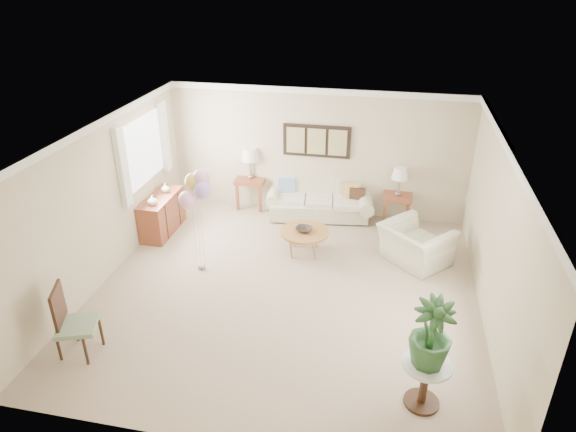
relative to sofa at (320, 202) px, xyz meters
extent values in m
plane|color=tan|center=(-0.12, -2.80, -0.32)|extent=(6.00, 6.00, 0.00)
cube|color=#C4B995|center=(-0.12, 0.20, 0.98)|extent=(6.00, 0.04, 2.60)
cube|color=#C4B995|center=(-0.12, -5.80, 0.98)|extent=(6.00, 0.04, 2.60)
cube|color=#C4B995|center=(-3.12, -2.80, 0.98)|extent=(0.04, 6.00, 2.60)
cube|color=#C4B995|center=(2.88, -2.80, 0.98)|extent=(0.04, 6.00, 2.60)
cube|color=white|center=(-0.12, -2.80, 2.27)|extent=(6.00, 6.00, 0.02)
cube|color=white|center=(-0.12, 0.17, 2.22)|extent=(6.00, 0.06, 0.12)
cube|color=white|center=(-3.09, -2.80, 2.22)|extent=(0.06, 6.00, 0.12)
cube|color=white|center=(2.85, -2.80, 2.22)|extent=(0.06, 6.00, 0.12)
cube|color=white|center=(-3.10, -1.30, 1.33)|extent=(0.04, 1.40, 1.20)
cube|color=white|center=(-3.06, -2.15, 1.33)|extent=(0.10, 0.22, 1.40)
cube|color=white|center=(-3.06, -0.45, 1.33)|extent=(0.10, 0.22, 1.40)
cube|color=black|center=(-0.12, 0.17, 1.23)|extent=(1.35, 0.04, 0.65)
cube|color=#8C8C59|center=(-0.54, 0.14, 1.23)|extent=(0.36, 0.02, 0.52)
cube|color=#8C8C59|center=(-0.12, 0.14, 1.23)|extent=(0.36, 0.02, 0.52)
cube|color=#8C8C59|center=(0.30, 0.14, 1.23)|extent=(0.36, 0.02, 0.52)
cube|color=beige|center=(-0.01, -0.05, -0.12)|extent=(2.06, 1.06, 0.32)
cube|color=beige|center=(-0.01, 0.24, 0.24)|extent=(1.98, 0.46, 0.49)
cylinder|color=beige|center=(-0.95, -0.05, 0.09)|extent=(0.39, 0.84, 0.29)
cylinder|color=beige|center=(0.94, -0.05, 0.09)|extent=(0.39, 0.84, 0.29)
cube|color=silver|center=(-0.57, -0.10, 0.08)|extent=(0.62, 0.71, 0.11)
cube|color=silver|center=(-0.01, -0.10, 0.08)|extent=(0.62, 0.71, 0.11)
cube|color=silver|center=(0.56, -0.10, 0.08)|extent=(0.62, 0.71, 0.11)
cube|color=#7DA3D1|center=(-0.70, 0.05, 0.28)|extent=(0.34, 0.11, 0.34)
cube|color=tan|center=(0.62, 0.05, 0.28)|extent=(0.34, 0.11, 0.34)
cube|color=#372114|center=(0.76, -0.01, 0.22)|extent=(0.30, 0.09, 0.30)
cube|color=beige|center=(-0.01, -0.05, -0.30)|extent=(1.79, 0.72, 0.04)
cube|color=brown|center=(-1.49, 0.14, 0.31)|extent=(0.61, 0.56, 0.09)
cube|color=brown|center=(-1.74, -0.08, -0.03)|extent=(0.06, 0.06, 0.58)
cube|color=brown|center=(-1.25, -0.08, -0.03)|extent=(0.06, 0.06, 0.58)
cube|color=brown|center=(-1.74, 0.36, -0.03)|extent=(0.06, 0.06, 0.58)
cube|color=brown|center=(-1.25, 0.36, -0.03)|extent=(0.06, 0.06, 0.58)
cube|color=brown|center=(1.55, 0.01, 0.26)|extent=(0.56, 0.51, 0.08)
cube|color=brown|center=(1.32, -0.20, -0.05)|extent=(0.05, 0.05, 0.53)
cube|color=brown|center=(1.77, -0.20, -0.05)|extent=(0.05, 0.05, 0.53)
cube|color=brown|center=(1.32, 0.21, -0.05)|extent=(0.05, 0.05, 0.53)
cube|color=brown|center=(1.77, 0.21, -0.05)|extent=(0.05, 0.05, 0.53)
cylinder|color=gray|center=(-1.49, 0.14, 0.39)|extent=(0.15, 0.15, 0.06)
cylinder|color=gray|center=(-1.49, 0.14, 0.58)|extent=(0.04, 0.04, 0.32)
cone|color=silver|center=(-1.49, 0.14, 0.87)|extent=(0.36, 0.36, 0.26)
cylinder|color=gray|center=(1.55, 0.01, 0.33)|extent=(0.13, 0.13, 0.06)
cylinder|color=gray|center=(1.55, 0.01, 0.50)|extent=(0.04, 0.04, 0.28)
cone|color=silver|center=(1.55, 0.01, 0.75)|extent=(0.32, 0.32, 0.23)
cylinder|color=#9A663A|center=(-0.05, -1.54, 0.10)|extent=(0.88, 0.88, 0.05)
cylinder|color=#9A663A|center=(0.16, -1.33, -0.12)|extent=(0.04, 0.04, 0.40)
cylinder|color=#9A663A|center=(-0.25, -1.33, -0.12)|extent=(0.04, 0.04, 0.40)
cylinder|color=#9A663A|center=(-0.25, -1.75, -0.12)|extent=(0.04, 0.04, 0.40)
cylinder|color=#9A663A|center=(0.16, -1.75, -0.12)|extent=(0.04, 0.04, 0.40)
imported|color=#2D2421|center=(-0.06, -1.55, 0.16)|extent=(0.32, 0.32, 0.07)
imported|color=beige|center=(1.89, -1.47, 0.03)|extent=(1.42, 1.41, 0.70)
cylinder|color=silver|center=(1.95, -4.74, 0.29)|extent=(0.58, 0.58, 0.04)
cylinder|color=#361D15|center=(1.95, -4.74, -0.02)|extent=(0.10, 0.10, 0.58)
cylinder|color=#361D15|center=(1.95, -4.74, -0.31)|extent=(0.43, 0.43, 0.01)
imported|color=#25491F|center=(1.94, -4.75, 0.75)|extent=(0.58, 0.58, 0.87)
cube|color=gray|center=(-2.53, -4.75, 0.13)|extent=(0.63, 0.63, 0.07)
cylinder|color=#361D15|center=(-2.73, -4.95, -0.11)|extent=(0.04, 0.04, 0.41)
cylinder|color=#361D15|center=(-2.34, -4.95, -0.11)|extent=(0.04, 0.04, 0.41)
cylinder|color=#361D15|center=(-2.73, -4.56, -0.11)|extent=(0.04, 0.04, 0.41)
cylinder|color=#361D15|center=(-2.34, -4.56, -0.11)|extent=(0.04, 0.04, 0.41)
cube|color=#361D15|center=(-2.75, -4.75, 0.42)|extent=(0.20, 0.46, 0.54)
cube|color=brown|center=(-2.88, -1.30, 0.05)|extent=(0.45, 1.20, 0.74)
cube|color=#361D15|center=(-2.88, -1.60, 0.05)|extent=(0.46, 0.02, 0.70)
cube|color=#361D15|center=(-2.88, -1.00, 0.05)|extent=(0.46, 0.02, 0.70)
imported|color=silver|center=(-2.86, -1.65, 0.52)|extent=(0.20, 0.20, 0.18)
imported|color=beige|center=(-2.86, -1.07, 0.51)|extent=(0.20, 0.20, 0.17)
cube|color=gray|center=(-1.68, -2.44, -0.28)|extent=(0.10, 0.10, 0.08)
ellipsoid|color=#EC95C5|center=(-1.78, -2.56, 1.03)|extent=(0.27, 0.27, 0.31)
cylinder|color=silver|center=(-1.73, -2.50, 0.32)|extent=(0.01, 0.01, 1.12)
ellipsoid|color=#AA8DE7|center=(-1.54, -2.47, 1.19)|extent=(0.27, 0.27, 0.31)
cylinder|color=silver|center=(-1.61, -2.45, 0.40)|extent=(0.01, 0.01, 1.28)
ellipsoid|color=gold|center=(-1.72, -2.39, 1.28)|extent=(0.27, 0.27, 0.31)
cylinder|color=silver|center=(-1.70, -2.42, 0.44)|extent=(0.01, 0.01, 1.37)
ellipsoid|color=#EC95C5|center=(-1.58, -2.37, 1.35)|extent=(0.27, 0.27, 0.31)
cylinder|color=silver|center=(-1.63, -2.41, 0.48)|extent=(0.01, 0.01, 1.44)
camera|label=1|loc=(1.29, -9.47, 4.48)|focal=32.00mm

